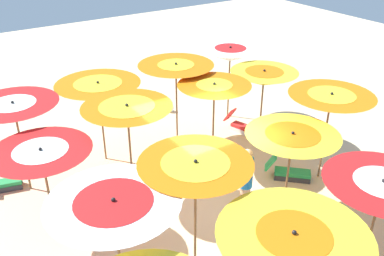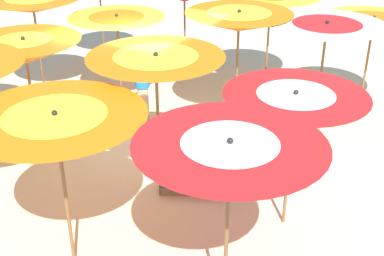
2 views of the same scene
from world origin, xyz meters
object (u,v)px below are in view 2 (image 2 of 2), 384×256
Objects in this scene: beach_umbrella_14 at (295,104)px; beachgoer_0 at (142,82)px; beach_umbrella_11 at (57,129)px; lounger_1 at (168,59)px; beach_umbrella_15 at (229,161)px; beach_umbrella_13 at (326,32)px; lounger_2 at (57,103)px; lounger_3 at (197,181)px; beach_umbrella_6 at (25,51)px; beach_umbrella_9 at (239,22)px; beach_umbrella_5 at (117,23)px; beach_umbrella_8 at (271,2)px; lounger_0 at (273,94)px; beach_umbrella_12 at (373,26)px; beach_umbrella_10 at (156,67)px; beach_umbrella_1 at (33,5)px.

beach_umbrella_14 is 4.36m from beachgoer_0.
lounger_1 is (-7.22, -3.03, -1.91)m from beach_umbrella_11.
beach_umbrella_13 is at bearing -174.96° from beach_umbrella_15.
beach_umbrella_13 is 5.69m from lounger_1.
beach_umbrella_13 is at bearing 21.63° from lounger_1.
lounger_2 is 0.82× the size of lounger_3.
beach_umbrella_9 is (-2.97, 2.56, 0.15)m from beach_umbrella_6.
beach_umbrella_15 is at bearing 121.79° from beachgoer_0.
lounger_2 is at bearing -101.83° from beach_umbrella_14.
beach_umbrella_5 is at bearing -150.47° from beach_umbrella_11.
beach_umbrella_8 is 0.96× the size of beach_umbrella_13.
beach_umbrella_11 is 6.71m from lounger_0.
beach_umbrella_5 is 0.97× the size of beach_umbrella_14.
beach_umbrella_10 is at bearing -23.52° from beach_umbrella_12.
beach_umbrella_12 is at bearing -111.34° from lounger_0.
beach_umbrella_15 reaches higher than lounger_0.
beach_umbrella_11 is 2.12× the size of lounger_0.
lounger_0 is 0.97× the size of lounger_1.
beach_umbrella_13 is at bearing -121.11° from lounger_2.
beach_umbrella_12 is at bearing 42.18° from lounger_1.
beach_umbrella_14 reaches higher than lounger_3.
beach_umbrella_6 reaches higher than lounger_0.
beach_umbrella_9 is 4.94m from beach_umbrella_15.
beach_umbrella_15 is at bearing -0.24° from beach_umbrella_12.
beach_umbrella_12 is 4.85m from beachgoer_0.
beach_umbrella_1 is 4.89m from beach_umbrella_10.
beach_umbrella_8 is 1.78× the size of lounger_3.
beach_umbrella_12 is 5.02m from lounger_3.
beach_umbrella_12 is 6.92m from lounger_2.
beach_umbrella_5 is at bearing -64.18° from beach_umbrella_12.
beach_umbrella_5 is 1.86× the size of lounger_1.
lounger_2 reaches higher than lounger_1.
beach_umbrella_1 is 7.51m from beach_umbrella_15.
beach_umbrella_13 is 1.40× the size of beachgoer_0.
beach_umbrella_6 is at bearing -24.51° from beach_umbrella_8.
beach_umbrella_14 is (4.46, -0.04, 0.02)m from beach_umbrella_12.
beachgoer_0 is at bearing -55.10° from beach_umbrella_12.
beachgoer_0 is (0.69, -1.81, -1.35)m from beach_umbrella_9.
beach_umbrella_12 is (-4.98, 4.63, -0.15)m from beach_umbrella_6.
lounger_2 is 4.39m from lounger_3.
beach_umbrella_5 is 0.85× the size of beach_umbrella_10.
lounger_2 is at bearing -61.02° from beach_umbrella_12.
beach_umbrella_15 is at bearing 18.90° from beach_umbrella_8.
beach_umbrella_11 is 0.97× the size of beach_umbrella_15.
lounger_3 is at bearing 56.25° from beach_umbrella_5.
beach_umbrella_6 is at bearing 58.22° from beachgoer_0.
beach_umbrella_12 reaches higher than lounger_0.
beach_umbrella_6 is at bearing -36.90° from lounger_1.
beach_umbrella_11 is (2.00, -0.12, -0.16)m from beach_umbrella_10.
beach_umbrella_8 is at bearing -136.44° from beach_umbrella_13.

